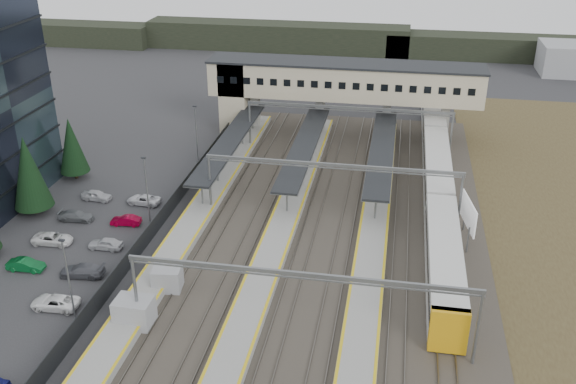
% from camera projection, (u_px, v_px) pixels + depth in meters
% --- Properties ---
extents(ground, '(220.00, 220.00, 0.00)m').
position_uv_depth(ground, '(191.00, 278.00, 62.39)').
color(ground, '#2B2B2D').
rests_on(ground, ground).
extents(car_park, '(10.47, 44.65, 1.29)m').
position_uv_depth(car_park, '(24.00, 300.00, 58.04)').
color(car_park, '#99999D').
rests_on(car_park, ground).
extents(lampposts, '(0.50, 53.25, 8.07)m').
position_uv_depth(lampposts, '(114.00, 226.00, 62.88)').
color(lampposts, slate).
rests_on(lampposts, ground).
extents(fence, '(0.08, 90.00, 2.00)m').
position_uv_depth(fence, '(146.00, 238.00, 67.42)').
color(fence, '#26282B').
rests_on(fence, ground).
extents(relay_cabin_near, '(3.25, 2.41, 2.67)m').
position_uv_depth(relay_cabin_near, '(134.00, 313.00, 55.16)').
color(relay_cabin_near, '#939598').
rests_on(relay_cabin_near, ground).
extents(relay_cabin_far, '(2.88, 2.50, 2.41)m').
position_uv_depth(relay_cabin_far, '(167.00, 279.00, 60.07)').
color(relay_cabin_far, '#939598').
rests_on(relay_cabin_far, ground).
extents(rail_corridor, '(34.00, 90.00, 0.92)m').
position_uv_depth(rail_corridor, '(294.00, 258.00, 65.21)').
color(rail_corridor, '#38322B').
rests_on(rail_corridor, ground).
extents(canopies, '(23.10, 30.00, 3.28)m').
position_uv_depth(canopies, '(305.00, 145.00, 83.50)').
color(canopies, black).
rests_on(canopies, ground).
extents(footbridge, '(40.40, 6.40, 11.20)m').
position_uv_depth(footbridge, '(325.00, 83.00, 94.94)').
color(footbridge, '#C6B897').
rests_on(footbridge, ground).
extents(gantries, '(28.40, 62.28, 7.17)m').
position_uv_depth(gantries, '(318.00, 220.00, 60.53)').
color(gantries, slate).
rests_on(gantries, ground).
extents(train, '(3.13, 65.31, 3.93)m').
position_uv_depth(train, '(437.00, 172.00, 79.88)').
color(train, silver).
rests_on(train, ground).
extents(billboard, '(1.13, 5.80, 4.95)m').
position_uv_depth(billboard, '(468.00, 215.00, 67.26)').
color(billboard, slate).
rests_on(billboard, ground).
extents(treeline_far, '(170.00, 19.00, 7.00)m').
position_uv_depth(treeline_far, '(427.00, 45.00, 139.12)').
color(treeline_far, black).
rests_on(treeline_far, ground).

